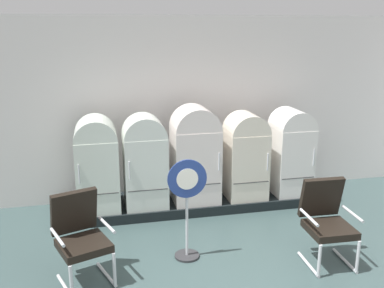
% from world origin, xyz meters
% --- Properties ---
extents(back_wall, '(11.76, 0.12, 3.05)m').
position_xyz_m(back_wall, '(0.00, 3.66, 1.54)').
color(back_wall, silver).
rests_on(back_wall, ground).
extents(display_plinth, '(4.47, 0.95, 0.15)m').
position_xyz_m(display_plinth, '(0.00, 3.02, 0.08)').
color(display_plinth, black).
rests_on(display_plinth, ground).
extents(refrigerator_0, '(0.63, 0.73, 1.43)m').
position_xyz_m(refrigerator_0, '(-1.57, 2.94, 0.91)').
color(refrigerator_0, silver).
rests_on(refrigerator_0, display_plinth).
extents(refrigerator_1, '(0.65, 0.61, 1.44)m').
position_xyz_m(refrigerator_1, '(-0.85, 2.88, 0.91)').
color(refrigerator_1, silver).
rests_on(refrigerator_1, display_plinth).
extents(refrigerator_2, '(0.72, 0.66, 1.54)m').
position_xyz_m(refrigerator_2, '(-0.05, 2.91, 0.96)').
color(refrigerator_2, silver).
rests_on(refrigerator_2, display_plinth).
extents(refrigerator_3, '(0.63, 0.62, 1.40)m').
position_xyz_m(refrigerator_3, '(0.78, 2.89, 0.89)').
color(refrigerator_3, silver).
rests_on(refrigerator_3, display_plinth).
extents(refrigerator_4, '(0.61, 0.68, 1.42)m').
position_xyz_m(refrigerator_4, '(1.58, 2.92, 0.91)').
color(refrigerator_4, white).
rests_on(refrigerator_4, display_plinth).
extents(armchair_left, '(0.74, 0.80, 1.06)m').
position_xyz_m(armchair_left, '(-1.80, 1.23, 0.58)').
color(armchair_left, silver).
rests_on(armchair_left, ground).
extents(armchair_right, '(0.62, 0.67, 1.06)m').
position_xyz_m(armchair_right, '(1.19, 1.00, 0.58)').
color(armchair_right, silver).
rests_on(armchair_right, ground).
extents(sign_stand, '(0.49, 0.32, 1.33)m').
position_xyz_m(sign_stand, '(-0.49, 1.43, 0.66)').
color(sign_stand, '#2D2D30').
rests_on(sign_stand, ground).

